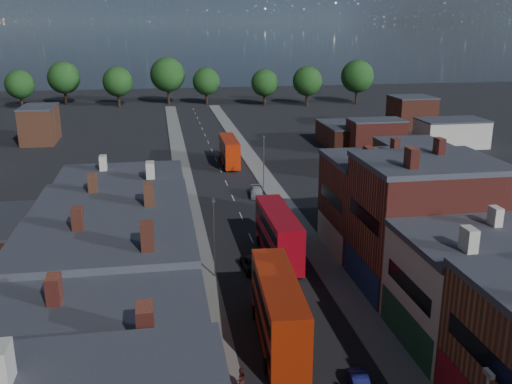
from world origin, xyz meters
name	(u,v)px	position (x,y,z in m)	size (l,w,h in m)	color
pavement_west	(190,213)	(-6.50, 50.00, 0.06)	(3.00, 200.00, 0.12)	gray
pavement_east	(286,208)	(6.50, 50.00, 0.06)	(3.00, 200.00, 0.12)	gray
lamp_post_2	(214,233)	(-5.20, 30.00, 4.70)	(0.25, 0.70, 8.12)	slate
lamp_post_3	(264,158)	(5.20, 60.00, 4.70)	(0.25, 0.70, 8.12)	slate
bus_0	(278,309)	(-1.50, 17.29, 2.92)	(3.71, 12.69, 5.42)	#AD2509
bus_1	(278,233)	(1.94, 33.69, 2.84)	(3.14, 12.21, 5.27)	red
bus_2	(229,151)	(1.94, 75.59, 2.59)	(2.90, 11.14, 4.80)	#B92608
car_2	(254,265)	(-1.20, 30.83, 0.63)	(2.09, 4.54, 1.26)	black
car_3	(256,192)	(3.46, 56.22, 0.65)	(1.82, 4.48, 1.30)	silver
ped_1	(241,380)	(-5.32, 11.46, 0.99)	(0.85, 0.47, 1.75)	#441E1B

